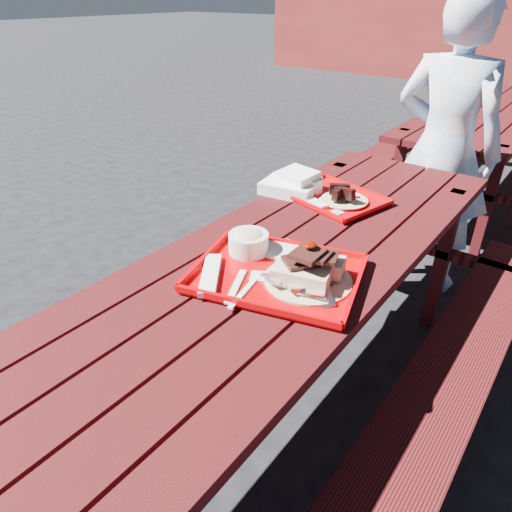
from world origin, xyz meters
The scene contains 7 objects.
ground centered at (0.00, 0.00, 0.00)m, with size 60.00×60.00×0.00m, color black.
picnic_table_near centered at (0.00, 0.00, 0.56)m, with size 1.41×2.40×0.75m.
picnic_table_far centered at (0.00, 2.80, 0.56)m, with size 1.41×2.40×0.75m.
near_tray centered at (0.05, -0.10, 0.79)m, with size 0.60×0.52×0.16m.
far_tray centered at (-0.11, 0.53, 0.77)m, with size 0.46×0.40×0.07m.
white_cloth centered at (-0.29, 0.49, 0.79)m, with size 0.26×0.21×0.10m.
person centered at (0.09, 1.37, 0.79)m, with size 0.58×0.38×1.59m, color #AAC9EB.
Camera 1 is at (0.74, -1.12, 1.53)m, focal length 32.00 mm.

